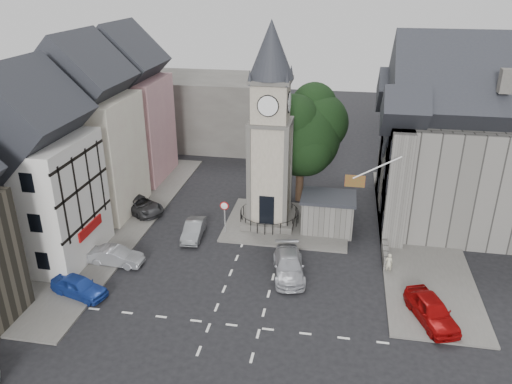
% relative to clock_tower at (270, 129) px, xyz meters
% --- Properties ---
extents(ground, '(120.00, 120.00, 0.00)m').
position_rel_clock_tower_xyz_m(ground, '(0.00, -7.99, -8.12)').
color(ground, black).
rests_on(ground, ground).
extents(pavement_west, '(6.00, 30.00, 0.14)m').
position_rel_clock_tower_xyz_m(pavement_west, '(-12.50, -1.99, -8.05)').
color(pavement_west, '#595651').
rests_on(pavement_west, ground).
extents(pavement_east, '(6.00, 26.00, 0.14)m').
position_rel_clock_tower_xyz_m(pavement_east, '(12.00, 0.01, -8.05)').
color(pavement_east, '#595651').
rests_on(pavement_east, ground).
extents(central_island, '(10.00, 8.00, 0.16)m').
position_rel_clock_tower_xyz_m(central_island, '(1.50, 0.01, -8.04)').
color(central_island, '#595651').
rests_on(central_island, ground).
extents(road_markings, '(20.00, 8.00, 0.01)m').
position_rel_clock_tower_xyz_m(road_markings, '(0.00, -13.49, -8.12)').
color(road_markings, silver).
rests_on(road_markings, ground).
extents(clock_tower, '(4.86, 4.86, 16.25)m').
position_rel_clock_tower_xyz_m(clock_tower, '(0.00, 0.00, 0.00)').
color(clock_tower, '#4C4944').
rests_on(clock_tower, ground).
extents(stone_shelter, '(4.30, 3.30, 3.08)m').
position_rel_clock_tower_xyz_m(stone_shelter, '(4.80, -0.49, -6.57)').
color(stone_shelter, '#5A5853').
rests_on(stone_shelter, ground).
extents(town_tree, '(7.20, 7.20, 10.80)m').
position_rel_clock_tower_xyz_m(town_tree, '(2.00, 5.01, -1.15)').
color(town_tree, black).
rests_on(town_tree, ground).
extents(warning_sign_post, '(0.70, 0.19, 2.85)m').
position_rel_clock_tower_xyz_m(warning_sign_post, '(-3.20, -2.56, -6.09)').
color(warning_sign_post, black).
rests_on(warning_sign_post, ground).
extents(terrace_pink, '(8.10, 7.60, 12.80)m').
position_rel_clock_tower_xyz_m(terrace_pink, '(-15.50, 8.01, -1.54)').
color(terrace_pink, '#C0848D').
rests_on(terrace_pink, ground).
extents(terrace_cream, '(8.10, 7.60, 12.80)m').
position_rel_clock_tower_xyz_m(terrace_cream, '(-15.50, 0.01, -1.54)').
color(terrace_cream, beige).
rests_on(terrace_cream, ground).
extents(terrace_tudor, '(8.10, 7.60, 12.00)m').
position_rel_clock_tower_xyz_m(terrace_tudor, '(-15.50, -7.99, -1.93)').
color(terrace_tudor, silver).
rests_on(terrace_tudor, ground).
extents(backdrop_west, '(20.00, 10.00, 8.00)m').
position_rel_clock_tower_xyz_m(backdrop_west, '(-12.00, 20.01, -4.12)').
color(backdrop_west, '#4C4944').
rests_on(backdrop_west, ground).
extents(east_building, '(14.40, 11.40, 12.60)m').
position_rel_clock_tower_xyz_m(east_building, '(15.59, 3.01, -1.86)').
color(east_building, '#5A5853').
rests_on(east_building, ground).
extents(east_boundary_wall, '(0.40, 16.00, 0.90)m').
position_rel_clock_tower_xyz_m(east_boundary_wall, '(9.20, 2.01, -7.67)').
color(east_boundary_wall, '#5A5853').
rests_on(east_boundary_wall, ground).
extents(flagpole, '(3.68, 0.10, 2.74)m').
position_rel_clock_tower_xyz_m(flagpole, '(8.00, -3.99, -1.12)').
color(flagpole, white).
rests_on(flagpole, ground).
extents(car_west_blue, '(4.20, 2.59, 1.34)m').
position_rel_clock_tower_xyz_m(car_west_blue, '(-10.55, -12.28, -7.45)').
color(car_west_blue, '#1C3D9E').
rests_on(car_west_blue, ground).
extents(car_west_silver, '(3.98, 1.48, 1.30)m').
position_rel_clock_tower_xyz_m(car_west_silver, '(-9.84, -8.32, -7.47)').
color(car_west_silver, '#95979C').
rests_on(car_west_silver, ground).
extents(car_west_grey, '(5.51, 4.57, 1.40)m').
position_rel_clock_tower_xyz_m(car_west_grey, '(-11.50, 0.01, -7.42)').
color(car_west_grey, '#2B2C2E').
rests_on(car_west_grey, ground).
extents(car_island_silver, '(1.68, 4.02, 1.29)m').
position_rel_clock_tower_xyz_m(car_island_silver, '(-5.50, -3.49, -7.47)').
color(car_island_silver, gray).
rests_on(car_island_silver, ground).
extents(car_island_east, '(2.90, 5.28, 1.45)m').
position_rel_clock_tower_xyz_m(car_island_east, '(2.50, -7.49, -7.40)').
color(car_island_east, '#B1B2B9').
rests_on(car_island_east, ground).
extents(car_east_red, '(3.28, 4.88, 1.54)m').
position_rel_clock_tower_xyz_m(car_east_red, '(11.50, -10.99, -7.35)').
color(car_east_red, '#980808').
rests_on(car_east_red, ground).
extents(pedestrian, '(0.57, 0.39, 1.49)m').
position_rel_clock_tower_xyz_m(pedestrian, '(9.31, -5.99, -7.37)').
color(pedestrian, beige).
rests_on(pedestrian, ground).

